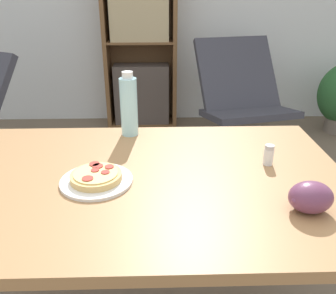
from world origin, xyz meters
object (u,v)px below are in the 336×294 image
Objects in this scene: grape_bunch at (310,197)px; bookshelf at (140,49)px; pizza_on_plate at (96,178)px; lounge_chair_far at (242,117)px; salt_shaker at (269,155)px; drink_bottle at (129,106)px.

bookshelf is at bearing 102.11° from grape_bunch.
lounge_chair_far is (0.88, 1.79, -0.46)m from pizza_on_plate.
lounge_chair_far reaches higher than salt_shaker.
grape_bunch is 0.75m from drink_bottle.
bookshelf reaches higher than lounge_chair_far.
grape_bunch is 0.46× the size of drink_bottle.
drink_bottle is 0.56m from salt_shaker.
drink_bottle is (-0.51, 0.54, 0.08)m from grape_bunch.
bookshelf is at bearing 102.72° from salt_shaker.
salt_shaker is 0.08× the size of lounge_chair_far.
salt_shaker is 2.37m from bookshelf.
drink_bottle is at bearing 150.04° from salt_shaker.
salt_shaker is (0.56, 0.10, 0.02)m from pizza_on_plate.
drink_bottle is 1.72m from lounge_chair_far.
pizza_on_plate is at bearing -90.82° from bookshelf.
bookshelf reaches higher than drink_bottle.
drink_bottle is 2.04m from bookshelf.
grape_bunch reaches higher than pizza_on_plate.
pizza_on_plate is 0.25× the size of lounge_chair_far.
bookshelf reaches higher than salt_shaker.
pizza_on_plate is 2.42m from bookshelf.
pizza_on_plate is 0.87× the size of drink_bottle.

